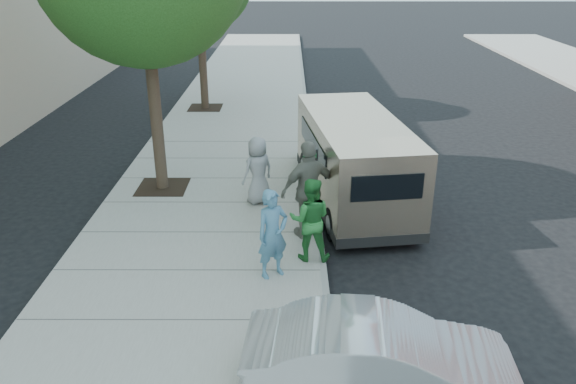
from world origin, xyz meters
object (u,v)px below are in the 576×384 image
at_px(person_striped_polo, 309,190).
at_px(person_officer, 273,234).
at_px(van, 353,158).
at_px(person_green_shirt, 310,219).
at_px(parking_meter, 310,168).
at_px(person_gray_shirt, 258,170).
at_px(sedan, 380,360).

bearing_deg(person_striped_polo, person_officer, 42.69).
height_order(van, person_striped_polo, person_striped_polo).
bearing_deg(person_green_shirt, person_officer, 45.44).
bearing_deg(parking_meter, person_striped_polo, -81.88).
xyz_separation_m(van, person_striped_polo, (-1.09, -2.03, 0.07)).
xyz_separation_m(parking_meter, van, (1.04, 1.13, -0.20)).
distance_m(person_green_shirt, person_gray_shirt, 2.78).
bearing_deg(van, person_green_shirt, -118.08).
bearing_deg(sedan, person_striped_polo, 15.05).
height_order(van, sedan, van).
bearing_deg(person_green_shirt, sedan, 106.52).
relative_size(parking_meter, sedan, 0.43).
height_order(parking_meter, person_officer, person_officer).
bearing_deg(parking_meter, person_gray_shirt, 158.30).
bearing_deg(person_gray_shirt, person_striped_polo, 86.75).
bearing_deg(person_officer, sedan, -94.97).
relative_size(van, person_striped_polo, 2.84).
bearing_deg(van, parking_meter, -140.26).
height_order(parking_meter, person_gray_shirt, person_gray_shirt).
distance_m(van, person_green_shirt, 3.15).
relative_size(parking_meter, person_gray_shirt, 1.00).
bearing_deg(van, sedan, -100.35).
height_order(sedan, person_gray_shirt, person_gray_shirt).
xyz_separation_m(person_green_shirt, person_gray_shirt, (-1.09, 2.56, -0.02)).
height_order(person_officer, person_green_shirt, person_officer).
relative_size(van, person_green_shirt, 3.54).
distance_m(parking_meter, person_striped_polo, 0.91).
xyz_separation_m(van, person_officer, (-1.76, -3.56, -0.11)).
xyz_separation_m(person_green_shirt, person_striped_polo, (0.00, 0.92, 0.20)).
bearing_deg(person_officer, parking_meter, 40.75).
distance_m(person_officer, person_striped_polo, 1.68).
bearing_deg(parking_meter, sedan, -70.55).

